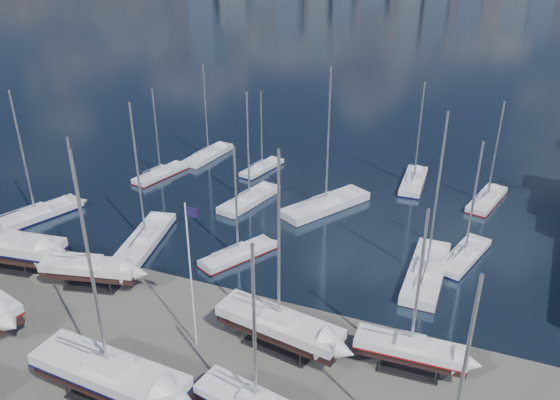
% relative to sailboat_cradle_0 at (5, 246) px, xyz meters
% --- Properties ---
extents(ground, '(1400.00, 1400.00, 0.00)m').
position_rel_sailboat_cradle_0_xyz_m(ground, '(21.51, -5.42, -2.24)').
color(ground, '#605E59').
rests_on(ground, ground).
extents(water, '(1400.00, 600.00, 0.40)m').
position_rel_sailboat_cradle_0_xyz_m(water, '(21.51, 304.58, -2.39)').
color(water, '#172237').
rests_on(water, ground).
extents(sailboat_cradle_0, '(12.45, 4.98, 19.29)m').
position_rel_sailboat_cradle_0_xyz_m(sailboat_cradle_0, '(0.00, 0.00, 0.00)').
color(sailboat_cradle_0, '#2D2D33').
rests_on(sailboat_cradle_0, ground).
extents(sailboat_cradle_2, '(9.30, 4.47, 14.74)m').
position_rel_sailboat_cradle_0_xyz_m(sailboat_cradle_2, '(10.18, 0.19, -0.23)').
color(sailboat_cradle_2, '#2D2D33').
rests_on(sailboat_cradle_2, ground).
extents(sailboat_cradle_3, '(11.95, 3.98, 18.80)m').
position_rel_sailboat_cradle_0_xyz_m(sailboat_cradle_3, '(20.70, -10.61, -0.03)').
color(sailboat_cradle_3, '#2D2D33').
rests_on(sailboat_cradle_3, ground).
extents(sailboat_cradle_4, '(10.65, 4.55, 16.78)m').
position_rel_sailboat_cradle_0_xyz_m(sailboat_cradle_4, '(29.54, -1.12, -0.13)').
color(sailboat_cradle_4, '#2D2D33').
rests_on(sailboat_cradle_4, ground).
extents(sailboat_cradle_6, '(8.36, 2.63, 13.57)m').
position_rel_sailboat_cradle_0_xyz_m(sailboat_cradle_6, '(39.58, 0.09, -0.30)').
color(sailboat_cradle_6, '#2D2D33').
rests_on(sailboat_cradle_6, ground).
extents(sailboat_moored_0, '(6.42, 11.01, 15.90)m').
position_rel_sailboat_cradle_0_xyz_m(sailboat_moored_0, '(-5.07, 8.96, -1.93)').
color(sailboat_moored_0, black).
rests_on(sailboat_moored_0, water).
extents(sailboat_moored_1, '(4.23, 8.90, 12.83)m').
position_rel_sailboat_cradle_0_xyz_m(sailboat_moored_1, '(1.42, 25.16, -1.93)').
color(sailboat_moored_1, black).
rests_on(sailboat_moored_1, water).
extents(sailboat_moored_2, '(3.71, 9.82, 14.48)m').
position_rel_sailboat_cradle_0_xyz_m(sailboat_moored_2, '(4.04, 33.97, -1.92)').
color(sailboat_moored_2, black).
rests_on(sailboat_moored_2, water).
extents(sailboat_moored_3, '(5.24, 11.20, 16.16)m').
position_rel_sailboat_cradle_0_xyz_m(sailboat_moored_3, '(10.08, 8.99, -1.93)').
color(sailboat_moored_3, black).
rests_on(sailboat_moored_3, water).
extents(sailboat_moored_4, '(4.72, 9.98, 14.53)m').
position_rel_sailboat_cradle_0_xyz_m(sailboat_moored_4, '(16.26, 22.14, -1.92)').
color(sailboat_moored_4, black).
rests_on(sailboat_moored_4, water).
extents(sailboat_moored_5, '(3.90, 8.25, 11.90)m').
position_rel_sailboat_cradle_0_xyz_m(sailboat_moored_5, '(13.51, 32.35, -1.93)').
color(sailboat_moored_5, black).
rests_on(sailboat_moored_5, water).
extents(sailboat_moored_6, '(6.10, 8.55, 12.63)m').
position_rel_sailboat_cradle_0_xyz_m(sailboat_moored_6, '(20.63, 9.86, -1.93)').
color(sailboat_moored_6, black).
rests_on(sailboat_moored_6, water).
extents(sailboat_moored_7, '(8.85, 11.95, 17.95)m').
position_rel_sailboat_cradle_0_xyz_m(sailboat_moored_7, '(25.53, 23.96, -1.92)').
color(sailboat_moored_7, black).
rests_on(sailboat_moored_7, water).
extents(sailboat_moored_8, '(3.01, 9.67, 14.33)m').
position_rel_sailboat_cradle_0_xyz_m(sailboat_moored_8, '(34.18, 35.35, -1.94)').
color(sailboat_moored_8, black).
rests_on(sailboat_moored_8, water).
extents(sailboat_moored_9, '(3.29, 11.44, 17.24)m').
position_rel_sailboat_cradle_0_xyz_m(sailboat_moored_9, '(38.99, 13.43, -1.92)').
color(sailboat_moored_9, black).
rests_on(sailboat_moored_9, water).
extents(sailboat_moored_10, '(4.95, 9.22, 13.28)m').
position_rel_sailboat_cradle_0_xyz_m(sailboat_moored_10, '(42.10, 18.07, -1.93)').
color(sailboat_moored_10, black).
rests_on(sailboat_moored_10, water).
extents(sailboat_moored_11, '(4.65, 9.30, 13.39)m').
position_rel_sailboat_cradle_0_xyz_m(sailboat_moored_11, '(43.54, 33.03, -1.93)').
color(sailboat_moored_11, black).
rests_on(sailboat_moored_11, water).
extents(flagpole, '(1.11, 0.12, 12.66)m').
position_rel_sailboat_cradle_0_xyz_m(flagpole, '(23.39, -3.38, 5.09)').
color(flagpole, white).
rests_on(flagpole, ground).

